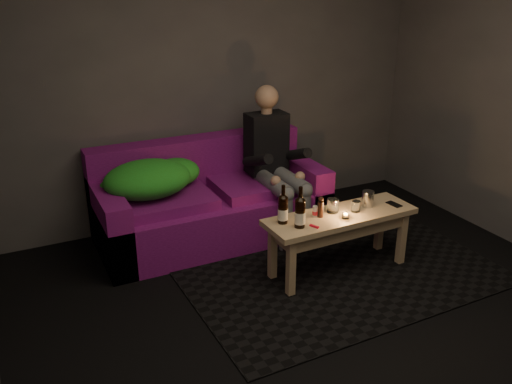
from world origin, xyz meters
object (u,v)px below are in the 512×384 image
person (275,160)px  beer_bottle_a (283,209)px  beer_bottle_b (300,212)px  coffee_table (340,224)px  sofa (210,204)px  steel_cup (368,199)px

person → beer_bottle_a: (-0.35, -0.79, -0.07)m
beer_bottle_b → coffee_table: bearing=8.8°
sofa → steel_cup: (0.92, -0.97, 0.24)m
sofa → person: (0.54, -0.16, 0.36)m
person → steel_cup: 0.90m
person → coffee_table: (0.11, -0.84, -0.27)m
beer_bottle_a → person: bearing=65.9°
steel_cup → person: bearing=114.6°
sofa → beer_bottle_a: 1.00m
person → steel_cup: (0.37, -0.81, -0.12)m
beer_bottle_b → sofa: bearing=104.1°
coffee_table → beer_bottle_b: (-0.39, -0.06, 0.20)m
beer_bottle_b → person: bearing=72.8°
person → beer_bottle_b: size_ratio=4.21×
sofa → beer_bottle_b: 1.13m
coffee_table → steel_cup: (0.26, 0.03, 0.15)m
person → beer_bottle_b: (-0.28, -0.90, -0.07)m
person → sofa: bearing=164.1°
sofa → beer_bottle_b: bearing=-75.9°
beer_bottle_a → beer_bottle_b: size_ratio=0.95×
sofa → coffee_table: (0.65, -0.99, 0.10)m
steel_cup → beer_bottle_a: bearing=178.1°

